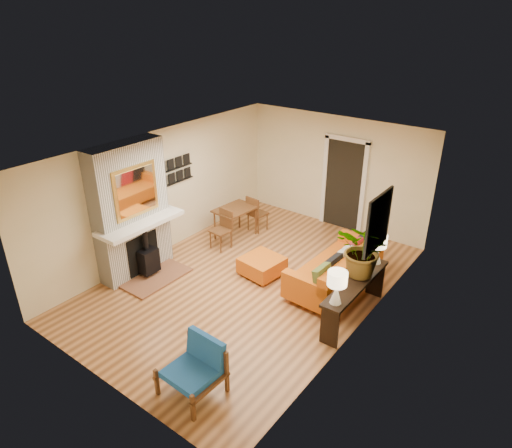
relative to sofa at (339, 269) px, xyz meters
The scene contains 10 objects.
room_shell 2.12m from the sofa, 114.78° to the left, with size 6.50×6.50×6.50m.
fireplace 3.99m from the sofa, 151.18° to the right, with size 1.09×1.68×2.60m.
sofa is the anchor object (origin of this frame).
ottoman 1.49m from the sofa, 159.14° to the right, with size 0.80×0.80×0.37m.
blue_chair 3.44m from the sofa, 95.84° to the right, with size 0.77×0.76×0.78m.
dining_table 2.79m from the sofa, behind, with size 0.76×1.61×0.86m.
console_table 0.99m from the sofa, 47.31° to the right, with size 0.34×1.85×0.72m.
lamp_near 1.72m from the sofa, 65.50° to the right, with size 0.30×0.30×0.54m.
lamp_far 0.95m from the sofa, ahead, with size 0.30×0.30×0.54m.
houseplant 1.16m from the sofa, 36.92° to the right, with size 0.86×0.75×0.96m, color #1E5919.
Camera 1 is at (4.52, -5.82, 4.80)m, focal length 32.00 mm.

